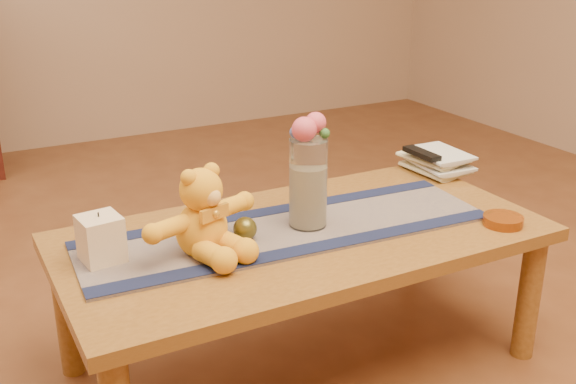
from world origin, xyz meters
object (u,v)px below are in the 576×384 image
pillar_candle (101,239)px  tv_remote (422,153)px  bronze_ball (245,229)px  teddy_bear (201,212)px  amber_dish (503,221)px  glass_vase (308,183)px  book_bottom (418,173)px

pillar_candle → tv_remote: size_ratio=0.77×
bronze_ball → teddy_bear: bearing=-175.3°
tv_remote → amber_dish: (-0.05, -0.46, -0.07)m
teddy_bear → bronze_ball: bearing=-13.2°
teddy_bear → glass_vase: (0.34, 0.02, 0.02)m
teddy_bear → bronze_ball: (0.13, 0.01, -0.08)m
teddy_bear → pillar_candle: (-0.25, 0.07, -0.05)m
teddy_bear → amber_dish: bearing=-33.4°
pillar_candle → book_bottom: size_ratio=0.55×
pillar_candle → glass_vase: 0.59m
tv_remote → amber_dish: 0.47m
glass_vase → bronze_ball: bearing=-177.7°
amber_dish → book_bottom: bearing=83.3°
teddy_bear → pillar_candle: teddy_bear is taller
amber_dish → tv_remote: bearing=83.2°
teddy_bear → pillar_candle: 0.27m
teddy_bear → amber_dish: size_ratio=2.85×
teddy_bear → tv_remote: (0.91, 0.22, -0.04)m
glass_vase → bronze_ball: glass_vase is taller
pillar_candle → glass_vase: glass_vase is taller
pillar_candle → tv_remote: pillar_candle is taller
book_bottom → tv_remote: tv_remote is taller
glass_vase → teddy_bear: bearing=-176.8°
bronze_ball → amber_dish: bearing=-18.9°
amber_dish → bronze_ball: bearing=161.1°
glass_vase → bronze_ball: 0.23m
teddy_bear → glass_vase: 0.34m
glass_vase → book_bottom: size_ratio=1.17×
glass_vase → bronze_ball: (-0.20, -0.01, -0.10)m
pillar_candle → bronze_ball: bearing=-9.1°
book_bottom → amber_dish: amber_dish is taller
teddy_bear → book_bottom: 0.94m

